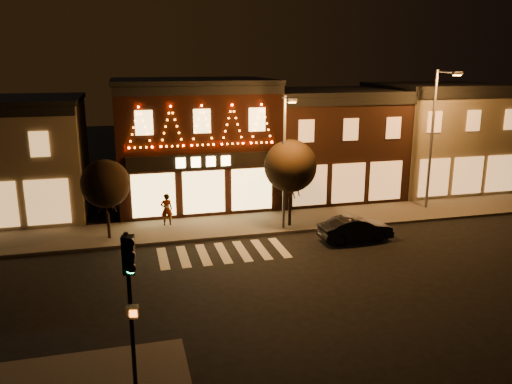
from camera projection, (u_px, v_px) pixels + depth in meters
name	position (u px, v px, depth m)	size (l,w,h in m)	color
ground	(241.00, 285.00, 22.11)	(120.00, 120.00, 0.00)	black
sidewalk_far	(243.00, 225.00, 30.08)	(44.00, 4.00, 0.15)	#47423D
building_pulp	(194.00, 142.00, 34.18)	(10.20, 8.34, 8.30)	black
building_right_a	(326.00, 142.00, 36.61)	(9.20, 8.28, 7.50)	#341B12
building_right_b	(437.00, 136.00, 38.77)	(9.20, 8.28, 7.80)	#726851
traffic_signal_near	(130.00, 282.00, 14.11)	(0.39, 0.50, 4.74)	black
streetlamp_mid	(285.00, 153.00, 28.01)	(0.48, 1.71, 7.46)	#59595E
streetlamp_right	(435.00, 129.00, 31.93)	(0.57, 2.01, 8.74)	#59595E
tree_left	(105.00, 184.00, 26.88)	(2.56, 2.56, 4.29)	black
tree_right	(290.00, 166.00, 28.92)	(2.99, 2.99, 5.00)	black
dark_sedan	(355.00, 229.00, 27.52)	(1.39, 3.98, 1.31)	black
pedestrian	(167.00, 209.00, 29.60)	(0.68, 0.45, 1.87)	gray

